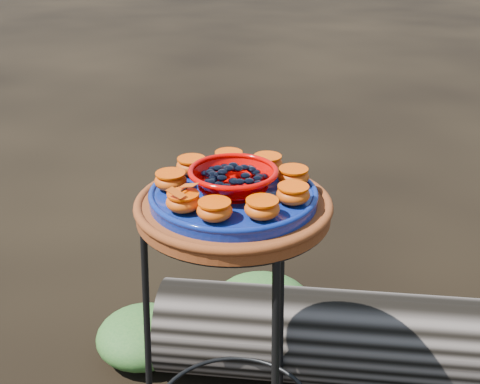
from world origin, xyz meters
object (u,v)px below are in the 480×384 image
Objects in this scene: terracotta_saucer at (233,208)px; cobalt_plate at (233,196)px; plant_stand at (234,348)px; red_bowl at (233,181)px; driftwood_log at (414,343)px.

cobalt_plate reaches higher than terracotta_saucer.
cobalt_plate is (0.00, 0.00, 0.39)m from plant_stand.
plant_stand is at bearing 0.00° from red_bowl.
terracotta_saucer is 0.82m from driftwood_log.
red_bowl is (0.00, 0.00, 0.04)m from cobalt_plate.
red_bowl reaches higher than cobalt_plate.
cobalt_plate is at bearing 0.00° from red_bowl.
plant_stand is at bearing -116.63° from driftwood_log.
driftwood_log is at bearing 63.37° from cobalt_plate.
plant_stand is 0.37m from terracotta_saucer.
cobalt_plate is 2.00× the size of red_bowl.
terracotta_saucer reaches higher than plant_stand.
cobalt_plate is at bearing 0.00° from plant_stand.
red_bowl is at bearing 0.00° from terracotta_saucer.
plant_stand is 0.47× the size of driftwood_log.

